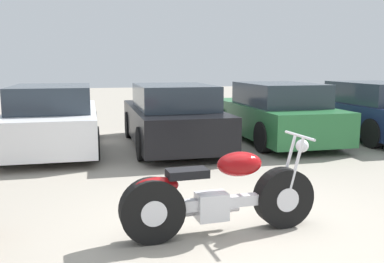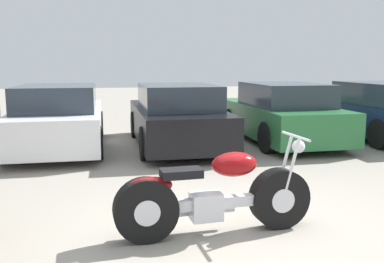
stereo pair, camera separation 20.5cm
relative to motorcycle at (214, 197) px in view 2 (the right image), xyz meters
The scene contains 6 objects.
ground_plane 0.50m from the motorcycle, 31.08° to the left, with size 60.00×60.00×0.00m, color gray.
motorcycle is the anchor object (origin of this frame).
parked_car_white 5.80m from the motorcycle, 111.69° to the left, with size 1.89×4.37×1.42m.
parked_car_black 5.18m from the motorcycle, 84.89° to the left, with size 1.89×4.37×1.42m.
parked_car_green 6.14m from the motorcycle, 60.03° to the left, with size 1.89×4.37×1.42m.
parked_car_navy 7.71m from the motorcycle, 42.62° to the left, with size 1.89×4.37×1.42m.
Camera 2 is at (-1.37, -4.53, 1.88)m, focal length 40.00 mm.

